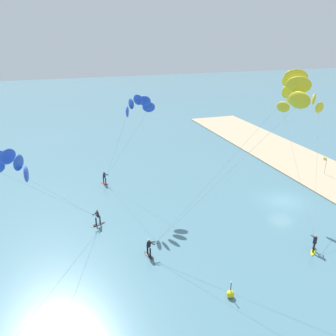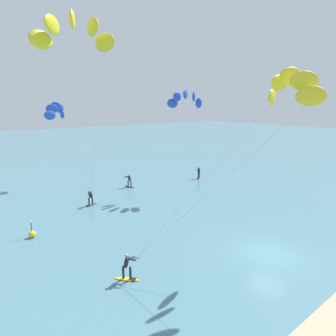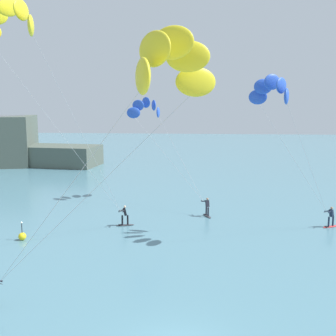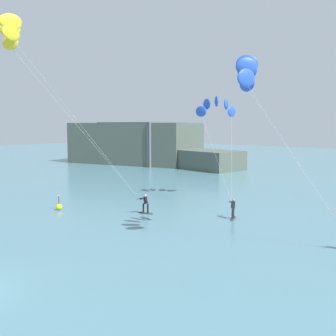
% 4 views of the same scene
% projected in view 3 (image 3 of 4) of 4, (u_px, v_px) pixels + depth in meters
% --- Properties ---
extents(kitesurfer_nearshore, '(11.40, 7.31, 12.42)m').
position_uv_depth(kitesurfer_nearshore, '(160.00, 77.00, 13.80)').
color(kitesurfer_nearshore, yellow).
rests_on(kitesurfer_nearshore, ground).
extents(kitesurfer_mid_water, '(8.54, 9.00, 10.54)m').
position_uv_depth(kitesurfer_mid_water, '(149.00, 112.00, 41.23)').
color(kitesurfer_mid_water, '#333338').
rests_on(kitesurfer_mid_water, ground).
extents(kitesurfer_far_out, '(7.77, 11.29, 15.71)m').
position_uv_depth(kitesurfer_far_out, '(15.00, 31.00, 22.84)').
color(kitesurfer_far_out, '#333338').
rests_on(kitesurfer_far_out, ground).
extents(kitesurfer_downwind, '(7.85, 5.77, 11.93)m').
position_uv_depth(kitesurfer_downwind, '(275.00, 97.00, 28.83)').
color(kitesurfer_downwind, red).
rests_on(kitesurfer_downwind, ground).
extents(marker_buoy, '(0.56, 0.56, 1.38)m').
position_uv_depth(marker_buoy, '(22.00, 236.00, 29.80)').
color(marker_buoy, yellow).
rests_on(marker_buoy, ground).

